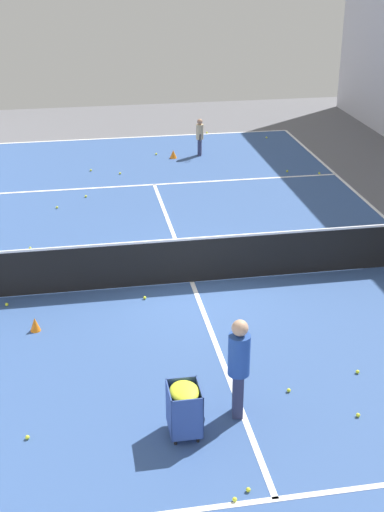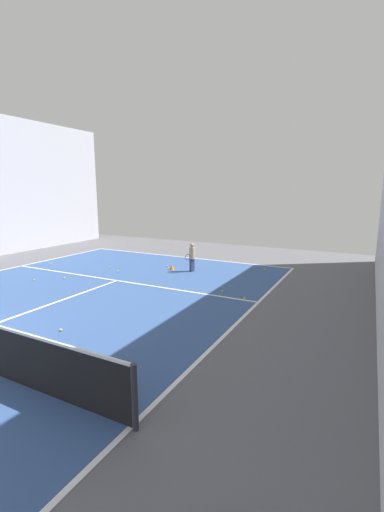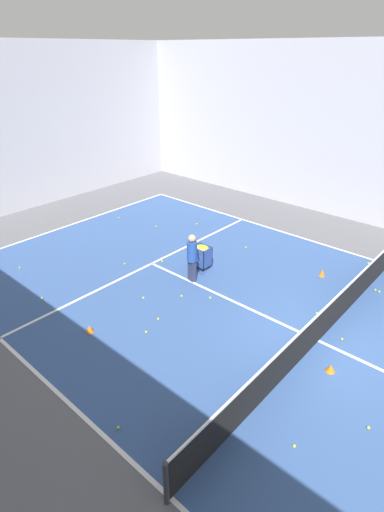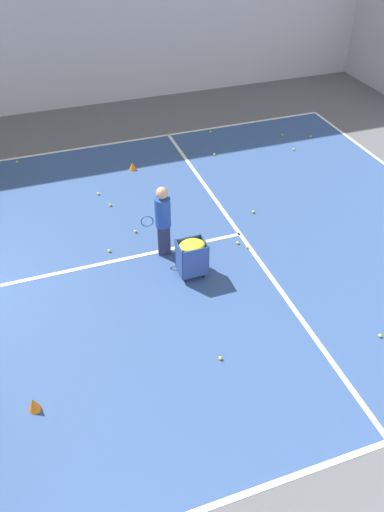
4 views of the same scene
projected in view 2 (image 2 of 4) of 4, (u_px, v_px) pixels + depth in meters
The scene contains 17 objects.
line_baseline_near at pixel (183, 257), 18.61m from camera, with size 11.73×0.10×0.00m, color white.
line_sideline_left at pixel (131, 427), 5.28m from camera, with size 0.10×24.52×0.00m, color white.
line_service_near at pixel (117, 281), 13.81m from camera, with size 11.73×0.10×0.00m, color white.
player_near_baseline at pixel (192, 255), 15.24m from camera, with size 0.32×0.61×1.28m.
training_cone_3 at pixel (172, 267), 15.64m from camera, with size 0.25×0.25×0.27m, color orange.
tennis_ball_1 at pixel (34, 280), 13.79m from camera, with size 0.07×0.07×0.07m, color yellow.
tennis_ball_6 at pixel (231, 261), 17.43m from camera, with size 0.07×0.07×0.07m, color yellow.
tennis_ball_7 at pixel (51, 263), 16.94m from camera, with size 0.07×0.07×0.07m, color yellow.
tennis_ball_8 at pixel (244, 298), 11.46m from camera, with size 0.07×0.07×0.07m, color yellow.
tennis_ball_9 at pixel (73, 358), 7.37m from camera, with size 0.07×0.07×0.07m, color yellow.
tennis_ball_10 at pixel (118, 271), 15.28m from camera, with size 0.07×0.07×0.07m, color yellow.
tennis_ball_14 at pixel (167, 266), 16.31m from camera, with size 0.07×0.07×0.07m, color yellow.
tennis_ball_18 at pixel (265, 270), 15.55m from camera, with size 0.07×0.07×0.07m, color yellow.
tennis_ball_20 at pixel (109, 267), 16.11m from camera, with size 0.07×0.07×0.07m, color yellow.
tennis_ball_25 at pixel (64, 278), 14.09m from camera, with size 0.07×0.07×0.07m, color yellow.
tennis_ball_30 at pixel (61, 330), 8.87m from camera, with size 0.07×0.07×0.07m, color yellow.
tennis_ball_36 at pixel (222, 291), 12.22m from camera, with size 0.07×0.07×0.07m, color yellow.
Camera 2 is at (-8.87, 3.71, 3.61)m, focal length 24.00 mm.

